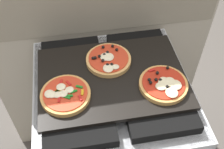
# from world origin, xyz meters

# --- Properties ---
(kitchen_backsplash) EXTENTS (1.10, 0.09, 1.55)m
(kitchen_backsplash) POSITION_xyz_m (0.00, 0.33, 0.79)
(kitchen_backsplash) COLOR #B2A893
(kitchen_backsplash) RESTS_ON ground_plane
(stove) EXTENTS (0.60, 0.64, 0.90)m
(stove) POSITION_xyz_m (-0.00, -0.00, 0.45)
(stove) COLOR #B7BABF
(stove) RESTS_ON ground_plane
(baking_tray) EXTENTS (0.54, 0.38, 0.02)m
(baking_tray) POSITION_xyz_m (0.00, 0.00, 0.91)
(baking_tray) COLOR black
(baking_tray) RESTS_ON stove
(pizza_left) EXTENTS (0.17, 0.17, 0.03)m
(pizza_left) POSITION_xyz_m (-0.18, -0.06, 0.93)
(pizza_left) COLOR tan
(pizza_left) RESTS_ON baking_tray
(pizza_right) EXTENTS (0.17, 0.17, 0.03)m
(pizza_right) POSITION_xyz_m (0.17, -0.08, 0.93)
(pizza_right) COLOR tan
(pizza_right) RESTS_ON baking_tray
(pizza_center) EXTENTS (0.17, 0.17, 0.03)m
(pizza_center) POSITION_xyz_m (-0.00, 0.08, 0.93)
(pizza_center) COLOR tan
(pizza_center) RESTS_ON baking_tray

